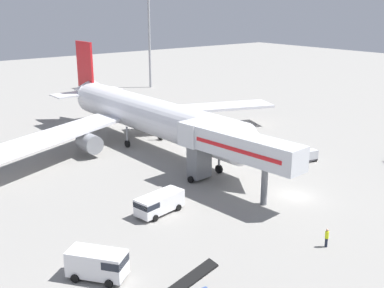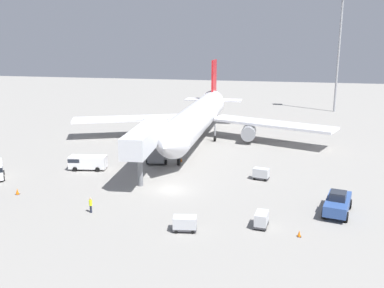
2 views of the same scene
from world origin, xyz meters
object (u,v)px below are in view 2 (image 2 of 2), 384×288
at_px(safety_cone_bravo, 299,234).
at_px(safety_cone_charlie, 17,191).
at_px(jet_bridge, 148,138).
at_px(baggage_cart_mid_left, 261,219).
at_px(airplane_at_gate, 198,117).
at_px(baggage_cart_far_center, 185,223).
at_px(apron_light_mast, 340,30).
at_px(pushback_tug, 338,203).
at_px(service_van_near_left, 87,162).
at_px(baggage_cart_near_center, 261,174).
at_px(ground_crew_worker_foreground, 91,205).
at_px(safety_cone_alpha, 181,160).

height_order(safety_cone_bravo, safety_cone_charlie, safety_cone_charlie).
height_order(jet_bridge, baggage_cart_mid_left, jet_bridge).
height_order(airplane_at_gate, baggage_cart_far_center, airplane_at_gate).
bearing_deg(apron_light_mast, pushback_tug, -94.89).
height_order(baggage_cart_far_center, apron_light_mast, apron_light_mast).
relative_size(safety_cone_charlie, apron_light_mast, 0.02).
bearing_deg(service_van_near_left, safety_cone_bravo, -27.72).
bearing_deg(safety_cone_charlie, service_van_near_left, 72.24).
bearing_deg(baggage_cart_near_center, jet_bridge, -176.02).
relative_size(baggage_cart_mid_left, ground_crew_worker_foreground, 1.30).
bearing_deg(safety_cone_charlie, ground_crew_worker_foreground, -16.09).
xyz_separation_m(airplane_at_gate, jet_bridge, (-2.64, -21.40, 0.68)).
relative_size(ground_crew_worker_foreground, safety_cone_bravo, 2.75).
relative_size(airplane_at_gate, baggage_cart_mid_left, 22.22).
xyz_separation_m(baggage_cart_far_center, ground_crew_worker_foreground, (-11.28, 2.21, 0.09)).
bearing_deg(safety_cone_alpha, jet_bridge, -111.75).
distance_m(baggage_cart_mid_left, baggage_cart_near_center, 15.45).
distance_m(pushback_tug, safety_cone_charlie, 38.19).
bearing_deg(safety_cone_alpha, apron_light_mast, 63.44).
bearing_deg(baggage_cart_mid_left, pushback_tug, 34.39).
xyz_separation_m(pushback_tug, baggage_cart_mid_left, (-7.93, -5.43, -0.34)).
distance_m(jet_bridge, apron_light_mast, 72.14).
bearing_deg(safety_cone_bravo, airplane_at_gate, 115.75).
distance_m(baggage_cart_far_center, apron_light_mast, 85.46).
bearing_deg(apron_light_mast, service_van_near_left, -122.75).
xyz_separation_m(baggage_cart_far_center, safety_cone_alpha, (-6.47, 24.18, -0.55)).
bearing_deg(baggage_cart_mid_left, airplane_at_gate, 111.60).
height_order(jet_bridge, safety_cone_charlie, jet_bridge).
height_order(jet_bridge, baggage_cart_far_center, jet_bridge).
bearing_deg(baggage_cart_near_center, baggage_cart_mid_left, -86.01).
height_order(safety_cone_alpha, safety_cone_charlie, safety_cone_charlie).
relative_size(jet_bridge, pushback_tug, 2.54).
xyz_separation_m(jet_bridge, ground_crew_worker_foreground, (-1.91, -14.71, -4.44)).
bearing_deg(baggage_cart_mid_left, safety_cone_alpha, 122.77).
xyz_separation_m(jet_bridge, safety_cone_alpha, (2.89, 7.25, -5.08)).
bearing_deg(apron_light_mast, airplane_at_gate, -124.01).
distance_m(baggage_cart_near_center, safety_cone_charlie, 31.67).
distance_m(airplane_at_gate, baggage_cart_far_center, 39.10).
xyz_separation_m(airplane_at_gate, baggage_cart_far_center, (6.73, -38.32, -3.85)).
bearing_deg(baggage_cart_mid_left, apron_light_mast, 79.70).
distance_m(baggage_cart_far_center, safety_cone_charlie, 23.43).
bearing_deg(safety_cone_alpha, airplane_at_gate, 91.03).
bearing_deg(safety_cone_bravo, jet_bridge, 142.59).
bearing_deg(baggage_cart_near_center, ground_crew_worker_foreground, -138.11).
bearing_deg(service_van_near_left, baggage_cart_near_center, 2.08).
bearing_deg(ground_crew_worker_foreground, service_van_near_left, 117.59).
bearing_deg(apron_light_mast, safety_cone_alpha, -116.56).
relative_size(baggage_cart_mid_left, safety_cone_charlie, 3.04).
distance_m(baggage_cart_mid_left, safety_cone_charlie, 30.32).
bearing_deg(safety_cone_alpha, safety_cone_bravo, -52.46).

